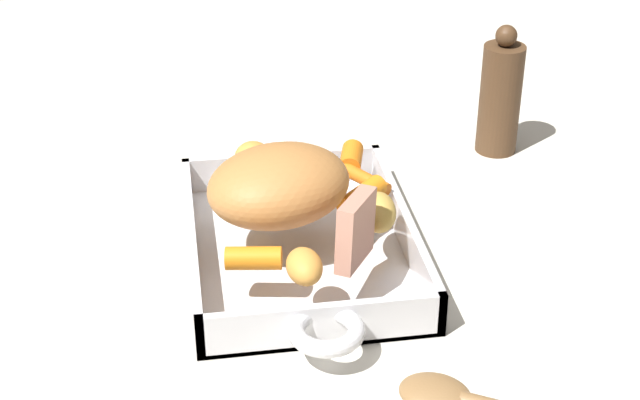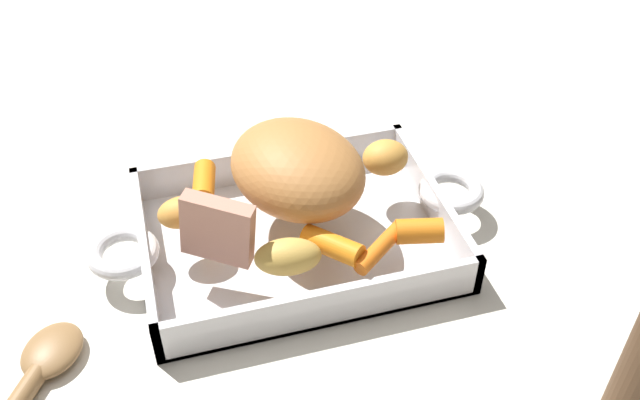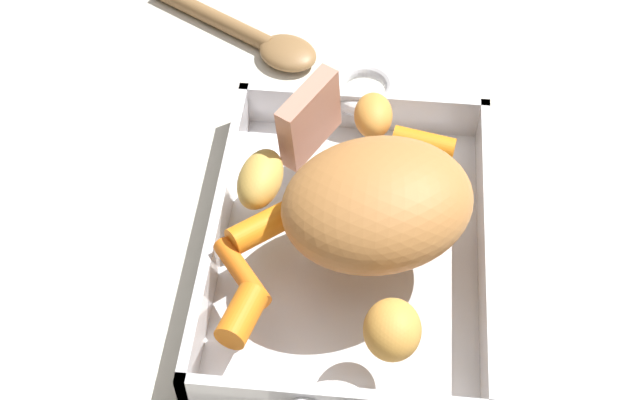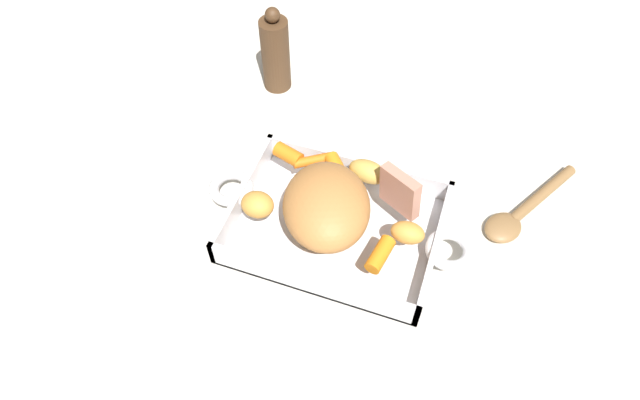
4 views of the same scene
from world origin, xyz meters
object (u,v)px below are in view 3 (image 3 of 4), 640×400
potato_near_roast (373,115)px  potato_halved (260,179)px  baby_carrot_short (423,145)px  baby_carrot_southwest (264,226)px  pork_roast (378,203)px  roast_slice_thin (309,119)px  roasting_dish (350,246)px  baby_carrot_northeast (242,316)px  potato_corner (392,330)px  baby_carrot_southeast (242,273)px  serving_spoon (254,37)px

potato_near_roast → potato_halved: bearing=-46.5°
baby_carrot_short → baby_carrot_southwest: 0.16m
pork_roast → roast_slice_thin: (-0.09, -0.06, -0.00)m
roasting_dish → baby_carrot_northeast: baby_carrot_northeast is taller
baby_carrot_southwest → potato_corner: (0.09, 0.10, 0.01)m
baby_carrot_southeast → serving_spoon: bearing=-172.9°
roasting_dish → roast_slice_thin: bearing=-152.6°
baby_carrot_northeast → potato_halved: potato_halved is taller
roast_slice_thin → baby_carrot_southwest: size_ratio=1.12×
baby_carrot_southeast → baby_carrot_southwest: bearing=165.9°
baby_carrot_southwest → potato_corner: bearing=49.7°
serving_spoon → potato_corner: bearing=-37.0°
baby_carrot_southwest → baby_carrot_southeast: baby_carrot_southwest is taller
baby_carrot_southwest → baby_carrot_short: bearing=129.0°
roasting_dish → baby_carrot_southeast: baby_carrot_southeast is taller
roasting_dish → serving_spoon: bearing=-155.5°
baby_carrot_short → baby_carrot_southwest: bearing=-51.0°
baby_carrot_short → potato_halved: bearing=-66.9°
roasting_dish → baby_carrot_southeast: (0.06, -0.08, 0.04)m
baby_carrot_short → baby_carrot_southeast: 0.19m
pork_roast → serving_spoon: (-0.27, -0.14, -0.07)m
roasting_dish → pork_roast: bearing=66.8°
roasting_dish → pork_roast: 0.07m
baby_carrot_short → serving_spoon: (-0.18, -0.17, -0.05)m
roasting_dish → potato_halved: size_ratio=6.75×
baby_carrot_northeast → baby_carrot_short: 0.22m
baby_carrot_southeast → serving_spoon: size_ratio=0.34×
baby_carrot_short → baby_carrot_southwest: same height
baby_carrot_northeast → baby_carrot_southwest: (-0.08, 0.00, -0.00)m
potato_near_roast → serving_spoon: (-0.15, -0.13, -0.05)m
baby_carrot_southwest → potato_halved: size_ratio=0.97×
baby_carrot_southwest → serving_spoon: baby_carrot_southwest is taller
pork_roast → roast_slice_thin: size_ratio=2.27×
roast_slice_thin → baby_carrot_southwest: 0.10m
baby_carrot_southeast → potato_halved: (-0.09, 0.00, 0.01)m
pork_roast → potato_halved: (-0.03, -0.10, -0.02)m
roast_slice_thin → baby_carrot_short: roast_slice_thin is taller
baby_carrot_northeast → potato_halved: (-0.13, -0.00, 0.00)m
baby_carrot_southeast → potato_halved: size_ratio=1.10×
baby_carrot_southwest → roast_slice_thin: bearing=165.4°
baby_carrot_southwest → potato_near_roast: bearing=148.1°
baby_carrot_southeast → potato_near_roast: (-0.17, 0.09, 0.01)m
pork_roast → baby_carrot_southwest: bearing=-83.4°
baby_carrot_northeast → roast_slice_thin: bearing=170.6°
potato_corner → potato_near_roast: bearing=-173.2°
baby_carrot_southwest → baby_carrot_southeast: 0.04m
roasting_dish → potato_halved: bearing=-108.2°
pork_roast → potato_corner: (0.10, 0.02, -0.02)m
potato_halved → potato_corner: bearing=40.5°
potato_corner → serving_spoon: (-0.37, -0.15, -0.05)m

